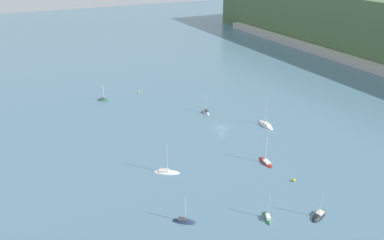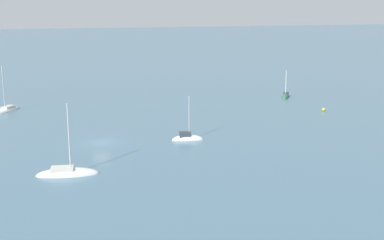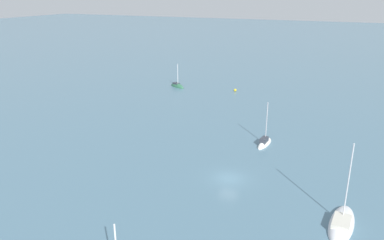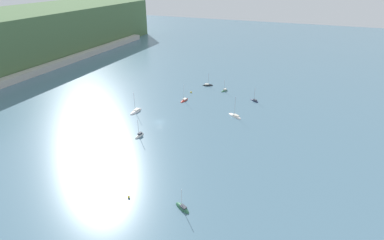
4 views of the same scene
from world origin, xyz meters
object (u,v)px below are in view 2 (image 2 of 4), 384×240
at_px(sailboat_3, 7,111).
at_px(sailboat_5, 187,139).
at_px(sailboat_4, 67,174).
at_px(sailboat_2, 285,97).
at_px(mooring_buoy_1, 324,109).

xyz_separation_m(sailboat_3, sailboat_5, (-30.84, 29.41, 0.06)).
bearing_deg(sailboat_4, sailboat_2, 46.29).
distance_m(sailboat_4, mooring_buoy_1, 57.70).
distance_m(sailboat_2, sailboat_3, 60.40).
xyz_separation_m(sailboat_2, sailboat_3, (60.38, 1.54, 0.01)).
bearing_deg(sailboat_5, sailboat_4, -137.99).
xyz_separation_m(sailboat_3, mooring_buoy_1, (-62.17, 14.02, 0.25)).
relative_size(sailboat_2, sailboat_4, 0.69).
bearing_deg(sailboat_2, mooring_buoy_1, 34.74).
height_order(sailboat_2, sailboat_4, sailboat_4).
xyz_separation_m(sailboat_5, mooring_buoy_1, (-31.33, -15.39, 0.19)).
bearing_deg(sailboat_3, sailboat_5, 78.46).
xyz_separation_m(sailboat_2, mooring_buoy_1, (-1.79, 15.56, 0.26)).
bearing_deg(sailboat_3, mooring_buoy_1, 109.40).
relative_size(sailboat_3, sailboat_4, 0.96).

